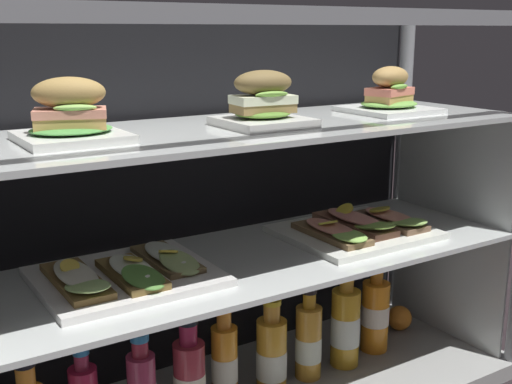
{
  "coord_description": "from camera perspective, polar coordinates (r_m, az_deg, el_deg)",
  "views": [
    {
      "loc": [
        -0.73,
        -1.14,
        0.86
      ],
      "look_at": [
        0.0,
        0.0,
        0.52
      ],
      "focal_mm": 45.94,
      "sensor_mm": 36.0,
      "label": 1
    }
  ],
  "objects": [
    {
      "name": "shelf_upper_glass",
      "position": [
        1.37,
        -0.0,
        5.62
      ],
      "size": [
        1.26,
        0.41,
        0.01
      ],
      "primitive_type": "cube",
      "color": "silver",
      "rests_on": "riser_upper_tier"
    },
    {
      "name": "juice_bottle_back_right",
      "position": [
        1.76,
        10.33,
        -10.42
      ],
      "size": [
        0.07,
        0.07,
        0.23
      ],
      "color": "orange",
      "rests_on": "case_base_deck"
    },
    {
      "name": "riser_upper_tier",
      "position": [
        1.4,
        -0.0,
        -0.23
      ],
      "size": [
        1.24,
        0.39,
        0.28
      ],
      "color": "silver",
      "rests_on": "shelf_lower_glass"
    },
    {
      "name": "juice_bottle_tucked_behind",
      "position": [
        1.67,
        7.89,
        -11.53
      ],
      "size": [
        0.07,
        0.07,
        0.26
      ],
      "color": "gold",
      "rests_on": "case_base_deck"
    },
    {
      "name": "juice_bottle_back_left",
      "position": [
        1.52,
        -2.76,
        -14.51
      ],
      "size": [
        0.06,
        0.06,
        0.23
      ],
      "color": "orange",
      "rests_on": "case_base_deck"
    },
    {
      "name": "shelf_lower_glass",
      "position": [
        1.44,
        -0.0,
        -5.8
      ],
      "size": [
        1.26,
        0.41,
        0.01
      ],
      "primitive_type": "cube",
      "color": "silver",
      "rests_on": "riser_lower_tier"
    },
    {
      "name": "plated_roll_sandwich_mid_left",
      "position": [
        1.2,
        -15.87,
        6.26
      ],
      "size": [
        0.18,
        0.18,
        0.11
      ],
      "color": "white",
      "rests_on": "shelf_upper_glass"
    },
    {
      "name": "riser_lower_tier",
      "position": [
        1.5,
        -0.0,
        -11.86
      ],
      "size": [
        1.24,
        0.39,
        0.33
      ],
      "color": "silver",
      "rests_on": "case_base_deck"
    },
    {
      "name": "juice_bottle_front_middle",
      "position": [
        1.46,
        -5.79,
        -15.96
      ],
      "size": [
        0.07,
        0.07,
        0.23
      ],
      "color": "#9A2C38",
      "rests_on": "case_base_deck"
    },
    {
      "name": "open_sandwich_tray_near_right_corner",
      "position": [
        1.31,
        -11.23,
        -6.95
      ],
      "size": [
        0.34,
        0.29,
        0.06
      ],
      "color": "white",
      "rests_on": "shelf_lower_glass"
    },
    {
      "name": "juice_bottle_front_fourth",
      "position": [
        1.61,
        4.61,
        -12.84
      ],
      "size": [
        0.06,
        0.06,
        0.23
      ],
      "color": "gold",
      "rests_on": "case_base_deck"
    },
    {
      "name": "open_sandwich_tray_right_of_center",
      "position": [
        1.59,
        8.92,
        -3.09
      ],
      "size": [
        0.34,
        0.29,
        0.06
      ],
      "color": "white",
      "rests_on": "shelf_lower_glass"
    },
    {
      "name": "plated_roll_sandwich_center",
      "position": [
        1.61,
        11.55,
        8.16
      ],
      "size": [
        0.19,
        0.19,
        0.11
      ],
      "color": "white",
      "rests_on": "shelf_upper_glass"
    },
    {
      "name": "case_frame",
      "position": [
        1.49,
        -2.3,
        -0.07
      ],
      "size": [
        1.32,
        0.46,
        0.9
      ],
      "color": "gray",
      "rests_on": "ground"
    },
    {
      "name": "juice_bottle_near_post",
      "position": [
        1.57,
        1.36,
        -13.88
      ],
      "size": [
        0.07,
        0.07,
        0.22
      ],
      "color": "gold",
      "rests_on": "case_base_deck"
    },
    {
      "name": "orange_fruit_beside_bottles",
      "position": [
        1.91,
        12.38,
        -10.66
      ],
      "size": [
        0.07,
        0.07,
        0.07
      ],
      "primitive_type": "sphere",
      "color": "orange",
      "rests_on": "case_base_deck"
    },
    {
      "name": "plated_roll_sandwich_mid_right",
      "position": [
        1.34,
        0.56,
        7.59
      ],
      "size": [
        0.17,
        0.17,
        0.11
      ],
      "color": "white",
      "rests_on": "shelf_upper_glass"
    }
  ]
}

